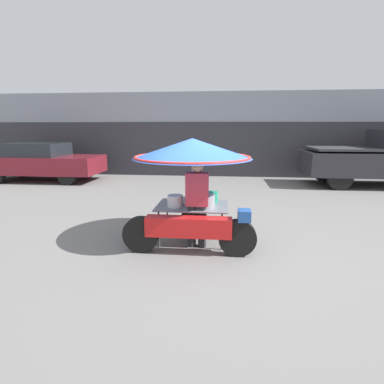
{
  "coord_description": "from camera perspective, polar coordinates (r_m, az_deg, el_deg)",
  "views": [
    {
      "loc": [
        0.15,
        -4.9,
        2.04
      ],
      "look_at": [
        -0.38,
        0.26,
        0.92
      ],
      "focal_mm": 28.0,
      "sensor_mm": 36.0,
      "label": 1
    }
  ],
  "objects": [
    {
      "name": "ground_plane",
      "position": [
        5.31,
        3.9,
        -10.46
      ],
      "size": [
        36.0,
        36.0,
        0.0
      ],
      "primitive_type": "plane",
      "color": "slate"
    },
    {
      "name": "shopfront_building",
      "position": [
        13.73,
        5.36,
        10.85
      ],
      "size": [
        28.0,
        2.06,
        3.49
      ],
      "color": "gray",
      "rests_on": "ground"
    },
    {
      "name": "vendor_motorcycle_cart",
      "position": [
        5.2,
        0.06,
        5.81
      ],
      "size": [
        2.2,
        2.08,
        1.86
      ],
      "color": "black",
      "rests_on": "ground"
    },
    {
      "name": "vendor_person",
      "position": [
        5.08,
        0.98,
        -1.54
      ],
      "size": [
        0.38,
        0.22,
        1.51
      ],
      "color": "#2D2D33",
      "rests_on": "ground"
    },
    {
      "name": "parked_car",
      "position": [
        13.02,
        -26.79,
        5.24
      ],
      "size": [
        4.46,
        1.82,
        1.46
      ],
      "color": "black",
      "rests_on": "ground"
    },
    {
      "name": "pickup_truck",
      "position": [
        12.38,
        32.18,
        5.36
      ],
      "size": [
        4.85,
        1.93,
        1.99
      ],
      "color": "black",
      "rests_on": "ground"
    }
  ]
}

